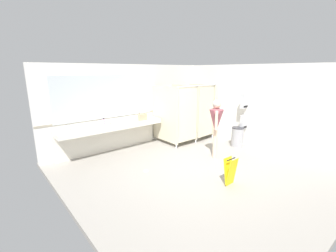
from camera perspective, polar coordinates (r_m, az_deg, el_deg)
name	(u,v)px	position (r m, az deg, el deg)	size (l,w,h in m)	color
ground_plane	(195,171)	(5.99, 6.87, -11.12)	(6.09, 6.16, 0.10)	gray
wall_back	(135,105)	(7.73, -8.37, 5.23)	(6.09, 0.12, 2.66)	silver
wall_side_right	(257,107)	(7.82, 21.46, 4.51)	(0.12, 6.16, 2.66)	silver
wall_back_tile_band	(136,113)	(7.73, -8.05, 3.13)	(6.09, 0.01, 0.06)	#9E937F
vanity_counter	(112,131)	(7.15, -14.01, -1.27)	(3.24, 0.58, 1.00)	silver
mirror_panel	(106,97)	(7.14, -15.24, 7.09)	(3.14, 0.02, 1.30)	silver
bathroom_stalls	(188,112)	(8.05, 5.02, 3.62)	(1.88, 1.34, 2.00)	beige
paper_towel_dispenser_upper	(245,101)	(7.87, 18.81, 6.02)	(0.39, 0.13, 0.48)	#B7BABF
paper_towel_dispenser_lower	(244,122)	(7.97, 18.61, 1.02)	(0.34, 0.13, 0.45)	#B7BABF
trash_bin	(237,137)	(7.86, 17.04, -2.61)	(0.39, 0.39, 0.65)	#99999E
person_standing	(216,121)	(6.56, 11.96, 1.14)	(0.56, 0.56, 1.67)	beige
handbag	(142,117)	(7.34, -6.46, 2.33)	(0.30, 0.10, 0.37)	tan
soap_dispenser	(104,122)	(7.07, -15.86, 1.09)	(0.07, 0.07, 0.19)	#D899B2
paper_cup	(110,124)	(6.89, -14.40, 0.61)	(0.07, 0.07, 0.11)	beige
wet_floor_sign	(230,171)	(5.25, 15.37, -10.91)	(0.28, 0.19, 0.61)	yellow
floor_drain_cover	(146,171)	(5.85, -5.57, -11.15)	(0.14, 0.14, 0.01)	#B7BABF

